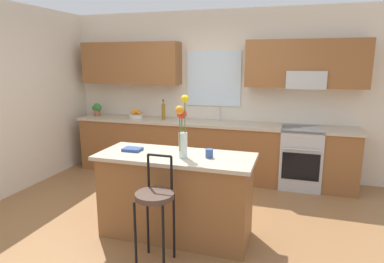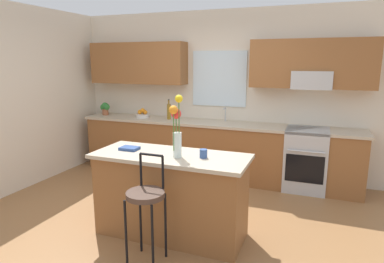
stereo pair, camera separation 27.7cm
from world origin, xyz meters
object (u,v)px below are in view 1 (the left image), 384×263
at_px(oven_range, 301,157).
at_px(flower_vase, 182,127).
at_px(kitchen_island, 176,195).
at_px(bar_stool_near, 155,200).
at_px(mug_ceramic, 209,153).
at_px(fruit_bowl_oranges, 136,115).
at_px(bottle_olive_oil, 163,111).
at_px(cookbook, 132,149).
at_px(potted_plant_small, 97,109).

xyz_separation_m(oven_range, flower_vase, (-1.20, -2.02, 0.78)).
relative_size(oven_range, kitchen_island, 0.55).
height_order(bar_stool_near, mug_ceramic, bar_stool_near).
relative_size(oven_range, fruit_bowl_oranges, 3.83).
bearing_deg(fruit_bowl_oranges, mug_ceramic, -47.51).
height_order(bar_stool_near, bottle_olive_oil, bottle_olive_oil).
height_order(bar_stool_near, flower_vase, flower_vase).
bearing_deg(fruit_bowl_oranges, bar_stool_near, -60.40).
distance_m(kitchen_island, cookbook, 0.69).
bearing_deg(bottle_olive_oil, kitchen_island, -64.77).
bearing_deg(bar_stool_near, kitchen_island, 90.00).
relative_size(kitchen_island, bottle_olive_oil, 4.93).
bearing_deg(oven_range, flower_vase, -120.78).
xyz_separation_m(kitchen_island, potted_plant_small, (-2.21, 1.97, 0.59)).
bearing_deg(flower_vase, bar_stool_near, -102.41).
bearing_deg(cookbook, bar_stool_near, -48.06).
distance_m(fruit_bowl_oranges, bottle_olive_oil, 0.51).
height_order(kitchen_island, mug_ceramic, mug_ceramic).
bearing_deg(kitchen_island, flower_vase, -34.22).
relative_size(mug_ceramic, bottle_olive_oil, 0.27).
relative_size(flower_vase, cookbook, 3.22).
xyz_separation_m(bar_stool_near, mug_ceramic, (0.37, 0.56, 0.33)).
height_order(oven_range, fruit_bowl_oranges, fruit_bowl_oranges).
distance_m(mug_ceramic, bottle_olive_oil, 2.36).
bearing_deg(cookbook, bottle_olive_oil, 102.19).
relative_size(kitchen_island, potted_plant_small, 7.28).
relative_size(kitchen_island, mug_ceramic, 18.55).
relative_size(cookbook, fruit_bowl_oranges, 0.83).
distance_m(flower_vase, potted_plant_small, 3.10).
height_order(fruit_bowl_oranges, bottle_olive_oil, bottle_olive_oil).
bearing_deg(potted_plant_small, bottle_olive_oil, -0.01).
xyz_separation_m(oven_range, bar_stool_near, (-1.31, -2.50, 0.18)).
bearing_deg(bar_stool_near, potted_plant_small, 131.21).
height_order(cookbook, potted_plant_small, potted_plant_small).
height_order(mug_ceramic, potted_plant_small, potted_plant_small).
xyz_separation_m(mug_ceramic, cookbook, (-0.87, 0.00, -0.03)).
distance_m(oven_range, kitchen_island, 2.35).
distance_m(fruit_bowl_oranges, potted_plant_small, 0.78).
distance_m(oven_range, flower_vase, 2.48).
bearing_deg(potted_plant_small, oven_range, -0.41).
height_order(oven_range, mug_ceramic, mug_ceramic).
height_order(mug_ceramic, cookbook, mug_ceramic).
xyz_separation_m(bar_stool_near, cookbook, (-0.51, 0.56, 0.30)).
relative_size(flower_vase, potted_plant_small, 2.81).
bearing_deg(bottle_olive_oil, oven_range, -0.63).
bearing_deg(bar_stool_near, bottle_olive_oil, 110.20).
bearing_deg(potted_plant_small, flower_vase, -41.41).
bearing_deg(kitchen_island, oven_range, 56.10).
height_order(kitchen_island, bottle_olive_oil, bottle_olive_oil).
bearing_deg(kitchen_island, potted_plant_small, 138.28).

